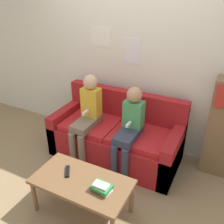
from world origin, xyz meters
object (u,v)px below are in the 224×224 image
tv_remote (68,171)px  person_left (87,114)px  coffee_table (82,184)px  person_right (129,127)px  couch (117,137)px

tv_remote → person_left: bearing=73.8°
coffee_table → tv_remote: (-0.20, 0.04, 0.06)m
person_left → person_right: person_left is taller
person_right → tv_remote: (-0.34, -0.82, -0.20)m
couch → coffee_table: bearing=-83.6°
person_left → coffee_table: bearing=-61.8°
coffee_table → person_left: 1.02m
couch → person_right: (0.26, -0.19, 0.34)m
person_left → person_right: 0.61m
person_right → couch: bearing=144.5°
couch → tv_remote: couch is taller
tv_remote → person_right: bearing=33.4°
coffee_table → tv_remote: tv_remote is taller
couch → person_right: 0.47m
coffee_table → person_left: (-0.46, 0.86, 0.28)m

